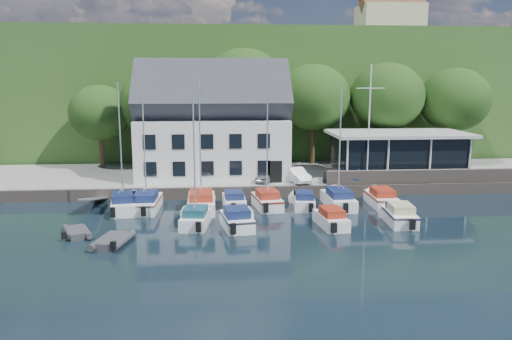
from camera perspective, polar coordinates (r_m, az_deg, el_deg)
The scene contains 35 objects.
ground at distance 33.44m, azimuth 7.22°, elevation -7.51°, with size 180.00×180.00×0.00m, color black.
quay at distance 50.04m, azimuth 3.19°, elevation -0.81°, with size 60.00×13.00×1.00m, color gray.
quay_face at distance 43.75m, azimuth 4.33°, elevation -2.47°, with size 60.00×0.30×1.00m, color #695C54.
hillside at distance 93.39m, azimuth -0.45°, elevation 9.08°, with size 160.00×75.00×16.00m, color #2F531F.
field_patch at distance 102.35m, azimuth 3.82°, elevation 13.74°, with size 50.00×30.00×0.30m, color olive.
farmhouse at distance 88.47m, azimuth 15.03°, elevation 16.50°, with size 10.40×7.00×8.20m, color #C6B895, non-canonical shape.
harbor_building at distance 47.88m, azimuth -4.94°, elevation 4.53°, with size 14.40×8.20×8.70m, color silver, non-canonical shape.
club_pavilion at distance 50.83m, azimuth 15.84°, elevation 1.90°, with size 13.20×7.20×4.10m, color black, non-canonical shape.
seawall at distance 47.23m, azimuth 18.81°, elevation -0.68°, with size 18.00×0.50×1.20m, color #695C54.
gangway at distance 42.58m, azimuth -17.81°, elevation -4.01°, with size 1.20×6.00×1.40m, color silver, non-canonical shape.
car_silver at distance 45.36m, azimuth 0.93°, elevation -0.60°, with size 1.34×3.33×1.13m, color #ABACB0.
car_white at distance 45.36m, azimuth 4.61°, elevation -0.53°, with size 1.37×3.93×1.29m, color silver.
car_dgrey at distance 46.29m, azimuth 8.68°, elevation -0.52°, with size 1.53×3.77×1.09m, color #2F3035.
car_blue at distance 47.00m, azimuth 10.75°, elevation -0.23°, with size 1.61×4.08×1.39m, color #33589C.
flagpole at distance 46.09m, azimuth 12.79°, elevation 5.19°, with size 2.51×0.20×10.48m, color silver, non-canonical shape.
tree_0 at distance 54.37m, azimuth -17.32°, elevation 4.75°, with size 6.30×6.30×8.61m, color #18350F, non-canonical shape.
tree_1 at distance 53.60m, azimuth -11.55°, elevation 5.61°, with size 7.22×7.22×9.87m, color #18350F, non-canonical shape.
tree_2 at distance 53.84m, azimuth -1.41°, elevation 7.20°, with size 9.08×9.08×12.41m, color #18350F, non-canonical shape.
tree_3 at distance 54.70m, azimuth 6.56°, elevation 6.33°, with size 7.89×7.89×10.78m, color #18350F, non-canonical shape.
tree_4 at distance 56.21m, azimuth 14.68°, elevation 6.24°, with size 7.99×7.99×10.93m, color #18350F, non-canonical shape.
tree_5 at distance 58.63m, azimuth 21.64°, elevation 5.74°, with size 7.59×7.59×10.38m, color #18350F, non-canonical shape.
boat_r1_0 at distance 39.54m, azimuth -15.18°, elevation 1.91°, with size 1.99×6.09×9.28m, color white, non-canonical shape.
boat_r1_1 at distance 39.58m, azimuth -12.61°, elevation 1.92°, with size 2.08×6.57×9.12m, color white, non-canonical shape.
boat_r1_2 at distance 38.89m, azimuth -6.39°, elevation 2.30°, with size 2.30×7.18×9.59m, color white, non-canonical shape.
boat_r1_3 at distance 40.13m, azimuth -2.53°, elevation -3.35°, with size 1.84×5.21×1.40m, color white, non-canonical shape.
boat_r1_4 at distance 39.28m, azimuth 1.29°, elevation 2.19°, with size 1.99×5.55×9.24m, color white, non-canonical shape.
boat_r1_5 at distance 40.23m, azimuth 5.50°, elevation -3.37°, with size 1.78×5.05×1.37m, color white, non-canonical shape.
boat_r1_6 at distance 40.22m, azimuth 9.55°, elevation 2.27°, with size 2.12×6.85×9.29m, color white, non-canonical shape.
boat_r1_7 at distance 42.05m, azimuth 14.13°, elevation -2.96°, with size 2.00×5.98×1.48m, color white, non-canonical shape.
boat_r2_1 at distance 34.63m, azimuth -7.05°, elevation 0.48°, with size 1.91×5.20×8.63m, color white, non-canonical shape.
boat_r2_2 at distance 34.68m, azimuth -2.21°, elevation -5.47°, with size 2.02×5.13×1.51m, color white, non-canonical shape.
boat_r2_3 at distance 35.47m, azimuth 8.57°, elevation -5.32°, with size 1.71×5.19×1.38m, color white, non-canonical shape.
boat_r2_4 at distance 37.20m, azimuth 16.07°, elevation -4.78°, with size 1.94×5.43×1.50m, color white, non-canonical shape.
dinghy_0 at distance 35.23m, azimuth -19.77°, elevation -6.59°, with size 1.62×2.70×0.63m, color #35363A, non-canonical shape.
dinghy_1 at distance 32.56m, azimuth -16.09°, elevation -7.67°, with size 1.89×3.14×0.73m, color #35363A, non-canonical shape.
Camera 1 is at (-6.64, -31.12, 10.28)m, focal length 35.00 mm.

